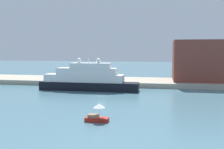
{
  "coord_description": "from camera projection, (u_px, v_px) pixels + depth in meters",
  "views": [
    {
      "loc": [
        15.26,
        -64.55,
        11.72
      ],
      "look_at": [
        1.73,
        6.0,
        5.01
      ],
      "focal_mm": 42.06,
      "sensor_mm": 36.0,
      "label": 1
    }
  ],
  "objects": [
    {
      "name": "large_yacht",
      "position": [
        87.0,
        79.0,
        76.41
      ],
      "size": [
        29.11,
        4.82,
        10.96
      ],
      "color": "black",
      "rests_on": "ground"
    },
    {
      "name": "mooring_bollard",
      "position": [
        118.0,
        81.0,
        83.41
      ],
      "size": [
        0.45,
        0.45,
        0.72
      ],
      "primitive_type": "cylinder",
      "color": "black",
      "rests_on": "quay_dock"
    },
    {
      "name": "person_figure",
      "position": [
        83.0,
        78.0,
        87.28
      ],
      "size": [
        0.36,
        0.36,
        1.7
      ],
      "color": "maroon",
      "rests_on": "quay_dock"
    },
    {
      "name": "parked_car",
      "position": [
        69.0,
        78.0,
        91.27
      ],
      "size": [
        3.92,
        1.63,
        1.22
      ],
      "color": "#B21E1E",
      "rests_on": "quay_dock"
    },
    {
      "name": "ground",
      "position": [
        101.0,
        96.0,
        67.07
      ],
      "size": [
        400.0,
        400.0,
        0.0
      ],
      "primitive_type": "plane",
      "color": "slate"
    },
    {
      "name": "harbor_building",
      "position": [
        197.0,
        60.0,
        87.49
      ],
      "size": [
        15.64,
        15.05,
        13.43
      ],
      "primitive_type": "cube",
      "color": "brown",
      "rests_on": "quay_dock"
    },
    {
      "name": "quay_dock",
      "position": [
        117.0,
        82.0,
        91.5
      ],
      "size": [
        110.0,
        18.11,
        1.53
      ],
      "primitive_type": "cube",
      "color": "#ADA38E",
      "rests_on": "ground"
    },
    {
      "name": "small_motorboat",
      "position": [
        97.0,
        115.0,
        42.97
      ],
      "size": [
        3.86,
        1.91,
        3.0
      ],
      "color": "#B22319",
      "rests_on": "ground"
    }
  ]
}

